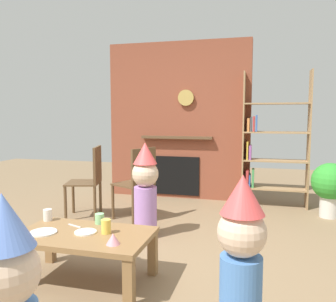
# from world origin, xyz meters

# --- Properties ---
(ground_plane) EXTENTS (12.00, 12.00, 0.00)m
(ground_plane) POSITION_xyz_m (0.00, 0.00, 0.00)
(ground_plane) COLOR #846B4C
(brick_fireplace_feature) EXTENTS (2.20, 0.28, 2.40)m
(brick_fireplace_feature) POSITION_xyz_m (-0.27, 2.60, 1.19)
(brick_fireplace_feature) COLOR brown
(brick_fireplace_feature) RESTS_ON ground_plane
(bookshelf) EXTENTS (0.90, 0.28, 1.90)m
(bookshelf) POSITION_xyz_m (1.11, 2.40, 0.88)
(bookshelf) COLOR #9E7A51
(bookshelf) RESTS_ON ground_plane
(coffee_table) EXTENTS (1.04, 0.62, 0.39)m
(coffee_table) POSITION_xyz_m (-0.32, -0.38, 0.33)
(coffee_table) COLOR olive
(coffee_table) RESTS_ON ground_plane
(paper_cup_near_left) EXTENTS (0.08, 0.08, 0.09)m
(paper_cup_near_left) POSITION_xyz_m (-0.30, -0.13, 0.43)
(paper_cup_near_left) COLOR #8CD18C
(paper_cup_near_left) RESTS_ON coffee_table
(paper_cup_near_right) EXTENTS (0.07, 0.07, 0.10)m
(paper_cup_near_right) POSITION_xyz_m (-0.77, -0.17, 0.44)
(paper_cup_near_right) COLOR silver
(paper_cup_near_right) RESTS_ON coffee_table
(paper_cup_center) EXTENTS (0.07, 0.07, 0.11)m
(paper_cup_center) POSITION_xyz_m (-0.15, -0.33, 0.45)
(paper_cup_center) COLOR #F2CC4C
(paper_cup_center) RESTS_ON coffee_table
(paper_plate_front) EXTENTS (0.21, 0.21, 0.01)m
(paper_plate_front) POSITION_xyz_m (-0.62, -0.45, 0.40)
(paper_plate_front) COLOR white
(paper_plate_front) RESTS_ON coffee_table
(paper_plate_rear) EXTENTS (0.17, 0.17, 0.01)m
(paper_plate_rear) POSITION_xyz_m (-0.31, -0.36, 0.40)
(paper_plate_rear) COLOR white
(paper_plate_rear) RESTS_ON coffee_table
(birthday_cake_slice) EXTENTS (0.10, 0.10, 0.08)m
(birthday_cake_slice) POSITION_xyz_m (-0.00, -0.53, 0.43)
(birthday_cake_slice) COLOR pink
(birthday_cake_slice) RESTS_ON coffee_table
(table_fork) EXTENTS (0.15, 0.07, 0.01)m
(table_fork) POSITION_xyz_m (-0.47, -0.24, 0.39)
(table_fork) COLOR silver
(table_fork) RESTS_ON coffee_table
(child_in_pink) EXTENTS (0.27, 0.27, 0.98)m
(child_in_pink) POSITION_xyz_m (0.90, -0.84, 0.52)
(child_in_pink) COLOR #4C7FC6
(child_in_pink) RESTS_ON ground_plane
(child_by_the_chairs) EXTENTS (0.28, 0.28, 1.01)m
(child_by_the_chairs) POSITION_xyz_m (-0.18, 0.71, 0.53)
(child_by_the_chairs) COLOR #B27FCC
(child_by_the_chairs) RESTS_ON ground_plane
(dining_chair_left) EXTENTS (0.49, 0.49, 0.90)m
(dining_chair_left) POSITION_xyz_m (-1.09, 1.23, 0.51)
(dining_chair_left) COLOR brown
(dining_chair_left) RESTS_ON ground_plane
(dining_chair_middle) EXTENTS (0.53, 0.53, 0.90)m
(dining_chair_middle) POSITION_xyz_m (-0.45, 1.25, 0.51)
(dining_chair_middle) COLOR brown
(dining_chair_middle) RESTS_ON ground_plane
(potted_plant_tall) EXTENTS (0.47, 0.47, 0.69)m
(potted_plant_tall) POSITION_xyz_m (1.84, 2.00, 0.42)
(potted_plant_tall) COLOR beige
(potted_plant_tall) RESTS_ON ground_plane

